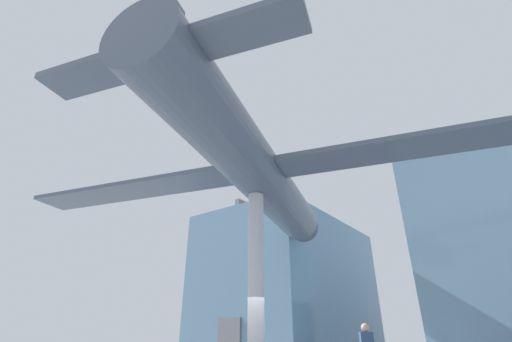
% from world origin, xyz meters
% --- Properties ---
extents(glass_pavilion_left, '(9.03, 14.78, 10.27)m').
position_xyz_m(glass_pavilion_left, '(-7.84, 15.01, 4.85)').
color(glass_pavilion_left, '#60849E').
rests_on(glass_pavilion_left, ground_plane).
extents(support_pylon_central, '(0.56, 0.56, 6.21)m').
position_xyz_m(support_pylon_central, '(0.00, 0.00, 3.10)').
color(support_pylon_central, '#B7B7BC').
rests_on(support_pylon_central, ground_plane).
extents(suspended_airplane, '(21.28, 16.32, 3.17)m').
position_xyz_m(suspended_airplane, '(-0.08, 0.26, 7.23)').
color(suspended_airplane, '#4C5666').
rests_on(suspended_airplane, support_pylon_central).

